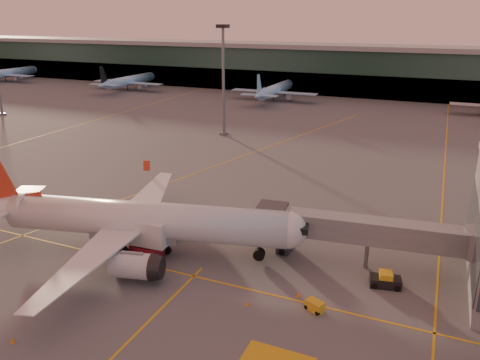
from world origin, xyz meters
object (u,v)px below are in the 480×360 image
at_px(pushback_tug, 385,281).
at_px(main_airplane, 135,221).
at_px(gpu_cart, 315,306).
at_px(catering_truck, 145,235).

bearing_deg(pushback_tug, main_airplane, 176.15).
bearing_deg(main_airplane, gpu_cart, -21.67).
bearing_deg(catering_truck, main_airplane, 158.89).
relative_size(gpu_cart, pushback_tug, 0.59).
bearing_deg(gpu_cart, catering_truck, -162.47).
bearing_deg(gpu_cart, main_airplane, -163.24).
height_order(catering_truck, pushback_tug, catering_truck).
bearing_deg(main_airplane, pushback_tug, -5.83).
distance_m(catering_truck, pushback_tug, 27.83).
distance_m(main_airplane, pushback_tug, 29.52).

